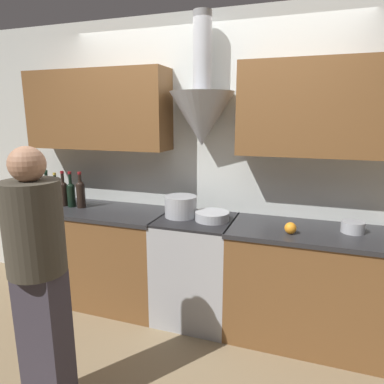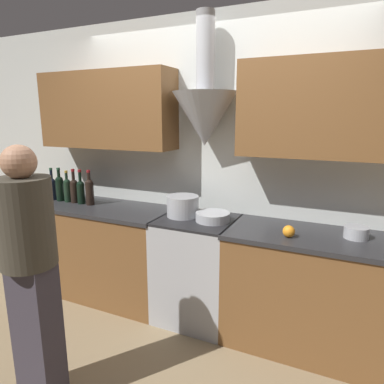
% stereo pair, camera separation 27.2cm
% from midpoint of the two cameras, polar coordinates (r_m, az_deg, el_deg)
% --- Properties ---
extents(ground_plane, '(12.00, 12.00, 0.00)m').
position_cam_midpoint_polar(ground_plane, '(3.00, 0.78, -23.08)').
color(ground_plane, '#847051').
extents(wall_back, '(8.40, 0.54, 2.60)m').
position_cam_midpoint_polar(wall_back, '(3.02, 4.89, 7.30)').
color(wall_back, silver).
rests_on(wall_back, ground_plane).
extents(counter_left, '(1.40, 0.62, 0.91)m').
position_cam_midpoint_polar(counter_left, '(3.49, -12.26, -9.48)').
color(counter_left, brown).
rests_on(counter_left, ground_plane).
extents(counter_right, '(1.18, 0.62, 0.91)m').
position_cam_midpoint_polar(counter_right, '(2.87, 20.89, -15.11)').
color(counter_right, brown).
rests_on(counter_right, ground_plane).
extents(stove_range, '(0.63, 0.60, 0.91)m').
position_cam_midpoint_polar(stove_range, '(3.04, 3.45, -12.62)').
color(stove_range, '#A8AAAF').
rests_on(stove_range, ground_plane).
extents(wine_bottle_0, '(0.07, 0.07, 0.33)m').
position_cam_midpoint_polar(wine_bottle_0, '(3.71, -20.35, 0.69)').
color(wine_bottle_0, black).
rests_on(wine_bottle_0, counter_left).
extents(wine_bottle_1, '(0.08, 0.08, 0.34)m').
position_cam_midpoint_polar(wine_bottle_1, '(3.64, -19.23, 0.76)').
color(wine_bottle_1, black).
rests_on(wine_bottle_1, counter_left).
extents(wine_bottle_2, '(0.07, 0.07, 0.32)m').
position_cam_midpoint_polar(wine_bottle_2, '(3.57, -18.06, 0.46)').
color(wine_bottle_2, black).
rests_on(wine_bottle_2, counter_left).
extents(wine_bottle_3, '(0.08, 0.08, 0.34)m').
position_cam_midpoint_polar(wine_bottle_3, '(3.52, -16.99, 0.39)').
color(wine_bottle_3, black).
rests_on(wine_bottle_3, counter_left).
extents(wine_bottle_4, '(0.08, 0.08, 0.34)m').
position_cam_midpoint_polar(wine_bottle_4, '(3.46, -15.93, 0.21)').
color(wine_bottle_4, black).
rests_on(wine_bottle_4, counter_left).
extents(wine_bottle_5, '(0.08, 0.08, 0.34)m').
position_cam_midpoint_polar(wine_bottle_5, '(3.39, -14.54, 0.22)').
color(wine_bottle_5, black).
rests_on(wine_bottle_5, counter_left).
extents(stock_pot, '(0.27, 0.27, 0.18)m').
position_cam_midpoint_polar(stock_pot, '(2.92, 1.11, -2.40)').
color(stock_pot, '#A8AAAF').
rests_on(stock_pot, stove_range).
extents(mixing_bowl, '(0.28, 0.28, 0.07)m').
position_cam_midpoint_polar(mixing_bowl, '(2.81, 6.24, -4.16)').
color(mixing_bowl, '#A8AAAF').
rests_on(mixing_bowl, stove_range).
extents(orange_fruit, '(0.09, 0.09, 0.09)m').
position_cam_midpoint_polar(orange_fruit, '(2.57, 18.80, -6.28)').
color(orange_fruit, orange).
rests_on(orange_fruit, counter_right).
extents(saucepan, '(0.17, 0.17, 0.08)m').
position_cam_midpoint_polar(saucepan, '(2.74, 28.32, -5.99)').
color(saucepan, '#A8AAAF').
rests_on(saucepan, counter_right).
extents(person_foreground_left, '(0.31, 0.31, 1.60)m').
position_cam_midpoint_polar(person_foreground_left, '(2.18, -22.11, -11.70)').
color(person_foreground_left, '#38333D').
rests_on(person_foreground_left, ground_plane).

